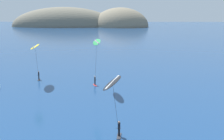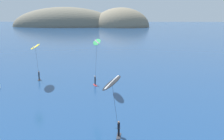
{
  "view_description": "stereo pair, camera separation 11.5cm",
  "coord_description": "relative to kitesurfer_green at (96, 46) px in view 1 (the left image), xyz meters",
  "views": [
    {
      "loc": [
        -1.83,
        -15.92,
        12.97
      ],
      "look_at": [
        -2.77,
        22.72,
        4.67
      ],
      "focal_mm": 45.0,
      "sensor_mm": 36.0,
      "label": 1
    },
    {
      "loc": [
        -1.71,
        -15.92,
        12.97
      ],
      "look_at": [
        -2.77,
        22.72,
        4.67
      ],
      "focal_mm": 45.0,
      "sensor_mm": 36.0,
      "label": 2
    }
  ],
  "objects": [
    {
      "name": "headland_island",
      "position": [
        -20.81,
        183.19,
        -7.39
      ],
      "size": [
        108.0,
        55.01,
        30.6
      ],
      "color": "#6B6656",
      "rests_on": "ground"
    },
    {
      "name": "kitesurfer_green",
      "position": [
        0.0,
        0.0,
        0.0
      ],
      "size": [
        2.15,
        6.9,
        8.48
      ],
      "color": "red",
      "rests_on": "ground"
    },
    {
      "name": "kitesurfer_yellow",
      "position": [
        -11.07,
        3.99,
        -1.14
      ],
      "size": [
        2.33,
        6.19,
        7.15
      ],
      "color": "#2D2D33",
      "rests_on": "ground"
    },
    {
      "name": "kitesurfer_black",
      "position": [
        3.07,
        -19.64,
        -1.4
      ],
      "size": [
        2.26,
        6.18,
        6.86
      ],
      "color": "#2D2D33",
      "rests_on": "ground"
    }
  ]
}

